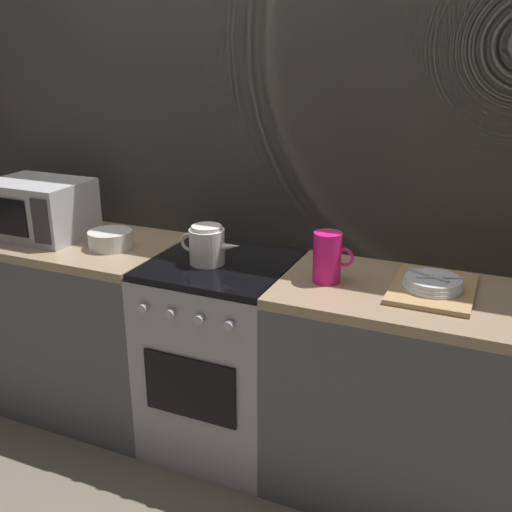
{
  "coord_description": "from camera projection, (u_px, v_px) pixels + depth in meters",
  "views": [
    {
      "loc": [
        1.09,
        -2.11,
        1.78
      ],
      "look_at": [
        0.16,
        0.0,
        0.95
      ],
      "focal_mm": 41.46,
      "sensor_mm": 36.0,
      "label": 1
    }
  ],
  "objects": [
    {
      "name": "kettle",
      "position": [
        207.0,
        245.0,
        2.48
      ],
      "size": [
        0.28,
        0.15,
        0.17
      ],
      "color": "white",
      "rests_on": "stove_unit"
    },
    {
      "name": "mixing_bowl",
      "position": [
        111.0,
        239.0,
        2.69
      ],
      "size": [
        0.2,
        0.2,
        0.08
      ],
      "primitive_type": "cylinder",
      "color": "silver",
      "rests_on": "counter_left"
    },
    {
      "name": "dish_pile",
      "position": [
        433.0,
        286.0,
        2.21
      ],
      "size": [
        0.3,
        0.4,
        0.07
      ],
      "color": "tan",
      "rests_on": "counter_right"
    },
    {
      "name": "counter_right",
      "position": [
        426.0,
        400.0,
        2.34
      ],
      "size": [
        1.2,
        0.6,
        0.9
      ],
      "color": "#515459",
      "rests_on": "ground_plane"
    },
    {
      "name": "counter_left",
      "position": [
        65.0,
        320.0,
        3.02
      ],
      "size": [
        1.2,
        0.6,
        0.9
      ],
      "color": "#515459",
      "rests_on": "ground_plane"
    },
    {
      "name": "stove_unit",
      "position": [
        223.0,
        355.0,
        2.68
      ],
      "size": [
        0.6,
        0.63,
        0.9
      ],
      "color": "#9E9EA3",
      "rests_on": "ground_plane"
    },
    {
      "name": "back_wall",
      "position": [
        251.0,
        178.0,
        2.7
      ],
      "size": [
        3.6,
        0.05,
        2.4
      ],
      "color": "#B2AD9E",
      "rests_on": "ground_plane"
    },
    {
      "name": "ground_plane",
      "position": [
        225.0,
        438.0,
        2.83
      ],
      "size": [
        8.0,
        8.0,
        0.0
      ],
      "primitive_type": "plane",
      "color": "#6B6054"
    },
    {
      "name": "microwave",
      "position": [
        39.0,
        208.0,
        2.83
      ],
      "size": [
        0.46,
        0.35,
        0.27
      ],
      "color": "#B2B2B7",
      "rests_on": "counter_left"
    },
    {
      "name": "pitcher",
      "position": [
        328.0,
        257.0,
        2.29
      ],
      "size": [
        0.16,
        0.11,
        0.2
      ],
      "color": "#E5197A",
      "rests_on": "counter_right"
    }
  ]
}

